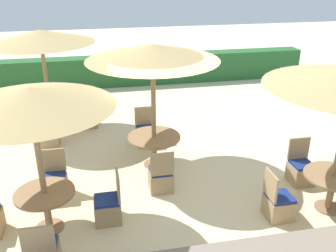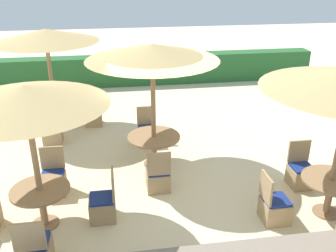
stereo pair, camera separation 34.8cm
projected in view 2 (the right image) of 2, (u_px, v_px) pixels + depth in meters
ground_plane at (172, 175)px, 8.10m from camera, size 40.00×40.00×0.00m
hedge_row at (143, 70)px, 14.02m from camera, size 13.00×0.70×1.08m
parasol_back_left at (46, 36)px, 9.45m from camera, size 2.70×2.70×2.70m
round_table_back_left at (55, 108)px, 10.23m from camera, size 1.14×1.14×0.72m
patio_chair_back_left_east at (94, 116)px, 10.51m from camera, size 0.46×0.46×0.93m
patio_chair_back_left_south at (52, 134)px, 9.41m from camera, size 0.46×0.46×0.93m
patio_chair_back_left_west at (16, 120)px, 10.25m from camera, size 0.46×0.46×0.93m
patio_chair_back_left_north at (61, 105)px, 11.29m from camera, size 0.46×0.46×0.93m
parasol_center at (152, 52)px, 7.50m from camera, size 2.74×2.74×2.74m
round_table_center at (154, 141)px, 8.30m from camera, size 1.16×1.16×0.71m
patio_chair_center_north at (147, 134)px, 9.42m from camera, size 0.46×0.46×0.93m
patio_chair_center_south at (158, 178)px, 7.49m from camera, size 0.46×0.46×0.93m
round_table_front_right at (331, 187)px, 6.65m from camera, size 1.06×1.06×0.72m
patio_chair_front_right_north at (301, 174)px, 7.64m from camera, size 0.46×0.46×0.93m
patio_chair_front_right_west at (274, 208)px, 6.59m from camera, size 0.46×0.46×0.93m
parasol_front_left at (25, 96)px, 5.62m from camera, size 2.56×2.56×2.56m
round_table_front_left at (41, 197)px, 6.35m from camera, size 1.00×1.00×0.73m
patio_chair_front_left_north at (54, 181)px, 7.38m from camera, size 0.46×0.46×0.93m
patio_chair_front_left_east at (103, 206)px, 6.64m from camera, size 0.46×0.46×0.93m
patio_chair_front_left_south at (35, 251)px, 5.59m from camera, size 0.46×0.46×0.93m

